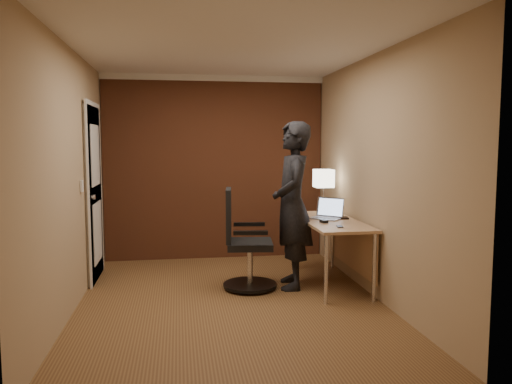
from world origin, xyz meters
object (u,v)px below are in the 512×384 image
mouse (324,221)px  person (292,205)px  phone (340,226)px  wallet (344,218)px  desk (336,231)px  office_chair (244,246)px  desk_lamp (324,179)px  laptop (328,213)px

mouse → person: 0.38m
phone → wallet: size_ratio=1.05×
desk → mouse: size_ratio=15.00×
mouse → office_chair: 0.91m
office_chair → person: person is taller
desk_lamp → wallet: bearing=-81.8°
phone → person: (-0.41, 0.41, 0.18)m
phone → person: bearing=144.6°
desk → office_chair: size_ratio=1.39×
desk → person: 0.61m
laptop → mouse: laptop is taller
desk → laptop: bearing=118.1°
desk_lamp → office_chair: desk_lamp is taller
desk → laptop: size_ratio=3.59×
phone → office_chair: (-0.95, 0.42, -0.26)m
mouse → phone: bearing=-82.7°
desk_lamp → wallet: (0.08, -0.55, -0.41)m
desk → person: bearing=-174.2°
desk → wallet: wallet is taller
desk → laptop: laptop is taller
desk → desk_lamp: bearing=87.6°
wallet → office_chair: bearing=-175.1°
mouse → wallet: mouse is taller
laptop → wallet: 0.19m
wallet → desk_lamp: bearing=98.2°
desk → phone: bearing=-104.0°
wallet → person: (-0.63, -0.11, 0.17)m
phone → office_chair: size_ratio=0.11×
desk_lamp → office_chair: size_ratio=0.50×
mouse → laptop: bearing=56.8°
desk_lamp → wallet: 0.69m
mouse → office_chair: (-0.86, 0.13, -0.27)m
desk_lamp → mouse: (-0.22, -0.78, -0.40)m
person → mouse: bearing=76.3°
office_chair → laptop: bearing=9.4°
laptop → office_chair: size_ratio=0.39×
desk → phone: (-0.12, -0.46, 0.13)m
desk_lamp → mouse: desk_lamp is taller
phone → person: size_ratio=0.06×
person → wallet: bearing=106.3°
phone → desk: bearing=85.7°
phone → wallet: bearing=76.6°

